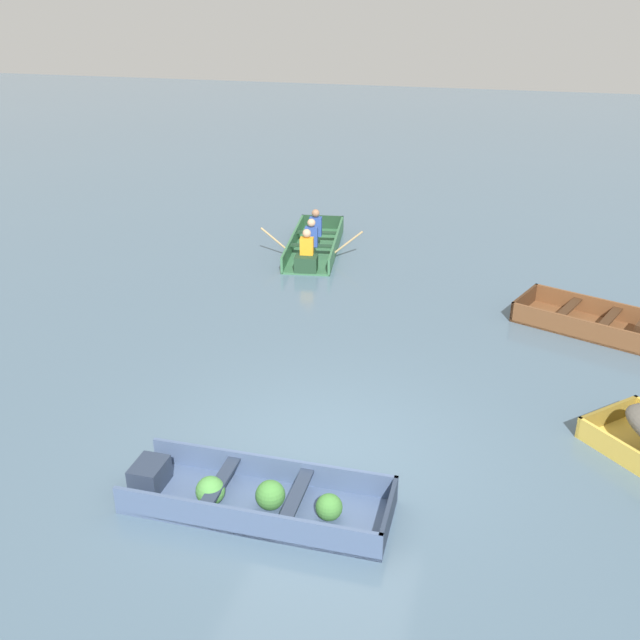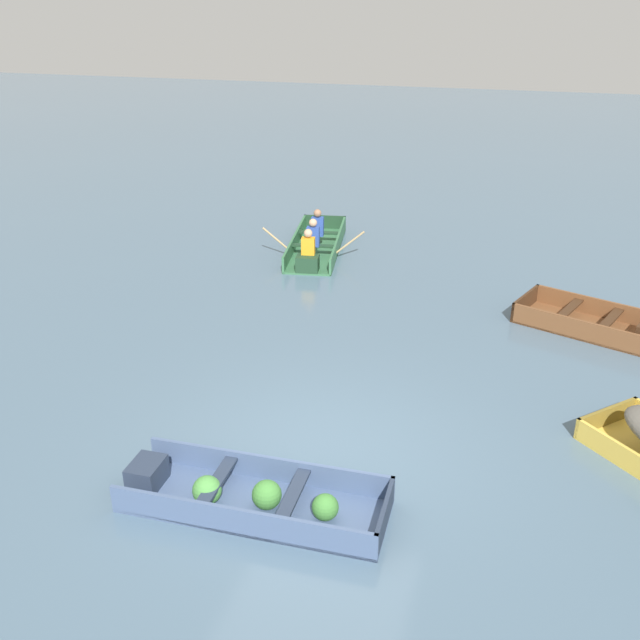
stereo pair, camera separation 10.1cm
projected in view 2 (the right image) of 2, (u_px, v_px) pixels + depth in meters
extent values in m
plane|color=slate|center=(321.00, 455.00, 9.21)|extent=(80.00, 80.00, 0.00)
cube|color=#475B7F|center=(255.00, 505.00, 8.28)|extent=(3.12, 1.12, 0.04)
cube|color=#475B7F|center=(239.00, 522.00, 7.78)|extent=(3.09, 0.13, 0.36)
cube|color=#475B7F|center=(269.00, 469.00, 8.65)|extent=(3.09, 0.13, 0.36)
cube|color=#273246|center=(385.00, 517.00, 7.85)|extent=(0.08, 1.04, 0.36)
cube|color=#273246|center=(147.00, 474.00, 8.53)|extent=(0.37, 0.48, 0.32)
cube|color=#273246|center=(217.00, 481.00, 8.28)|extent=(0.18, 0.95, 0.04)
cube|color=#273246|center=(293.00, 495.00, 8.06)|extent=(0.18, 0.95, 0.04)
sphere|color=#4C9342|center=(207.00, 490.00, 8.23)|extent=(0.34, 0.34, 0.34)
sphere|color=#428438|center=(267.00, 495.00, 8.15)|extent=(0.35, 0.35, 0.35)
sphere|color=#428438|center=(325.00, 507.00, 7.98)|extent=(0.31, 0.31, 0.31)
cube|color=brown|center=(587.00, 327.00, 12.69)|extent=(2.67, 1.94, 0.04)
cube|color=brown|center=(599.00, 309.00, 13.02)|extent=(2.28, 0.89, 0.37)
cube|color=brown|center=(578.00, 330.00, 12.21)|extent=(2.28, 0.89, 0.37)
cube|color=#3F2716|center=(525.00, 303.00, 13.27)|extent=(0.46, 1.11, 0.37)
cube|color=#3F2716|center=(610.00, 319.00, 12.38)|extent=(0.53, 1.06, 0.04)
cube|color=#3F2716|center=(569.00, 309.00, 12.78)|extent=(0.53, 1.06, 0.04)
cube|color=olive|center=(606.00, 418.00, 9.74)|extent=(0.84, 0.87, 0.31)
cube|color=#387047|center=(316.00, 250.00, 16.53)|extent=(1.57, 3.38, 0.04)
cube|color=#387047|center=(338.00, 244.00, 16.41)|extent=(0.58, 3.22, 0.37)
cube|color=#387047|center=(295.00, 242.00, 16.52)|extent=(0.58, 3.22, 0.37)
cube|color=#1E3D27|center=(325.00, 223.00, 17.91)|extent=(1.05, 0.22, 0.37)
cube|color=#1E3D27|center=(308.00, 263.00, 15.15)|extent=(0.53, 0.43, 0.33)
cube|color=#1E3D27|center=(314.00, 246.00, 15.99)|extent=(0.97, 0.31, 0.04)
cube|color=#1E3D27|center=(319.00, 233.00, 16.87)|extent=(0.97, 0.31, 0.04)
cube|color=#2D4CA5|center=(318.00, 227.00, 16.50)|extent=(0.31, 0.22, 0.44)
sphere|color=#9E7051|center=(318.00, 213.00, 16.36)|extent=(0.18, 0.18, 0.18)
cube|color=#2D4CA5|center=(313.00, 237.00, 15.81)|extent=(0.31, 0.22, 0.44)
sphere|color=tan|center=(313.00, 223.00, 15.68)|extent=(0.18, 0.18, 0.18)
cube|color=orange|center=(308.00, 248.00, 15.13)|extent=(0.31, 0.22, 0.44)
sphere|color=tan|center=(308.00, 233.00, 15.00)|extent=(0.18, 0.18, 0.18)
cylinder|color=tan|center=(350.00, 242.00, 15.76)|extent=(0.64, 0.15, 0.55)
cylinder|color=tan|center=(277.00, 239.00, 15.95)|extent=(0.64, 0.15, 0.55)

